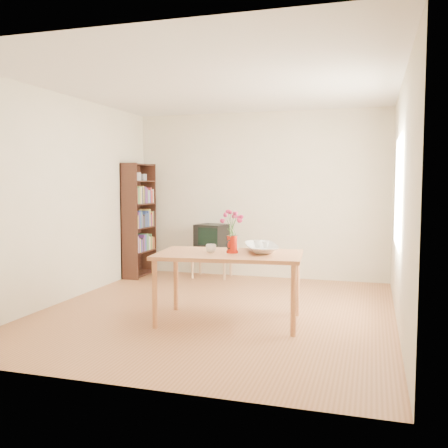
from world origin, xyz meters
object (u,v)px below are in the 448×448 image
(pitcher, at_px, (232,245))
(mug, at_px, (211,248))
(television, at_px, (212,236))
(table, at_px, (229,260))
(bowl, at_px, (261,230))

(pitcher, bearing_deg, mug, -157.61)
(mug, xyz_separation_m, television, (-0.76, 2.38, -0.14))
(table, relative_size, pitcher, 7.95)
(bowl, bearing_deg, table, -146.62)
(table, bearing_deg, mug, -179.56)
(table, bearing_deg, television, 106.50)
(pitcher, height_order, television, pitcher)
(mug, bearing_deg, television, -80.75)
(bowl, height_order, television, bowl)
(mug, xyz_separation_m, bowl, (0.50, 0.22, 0.19))
(mug, relative_size, television, 0.22)
(mug, height_order, television, television)
(table, relative_size, bowl, 3.19)
(bowl, relative_size, television, 0.98)
(bowl, distance_m, television, 2.53)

